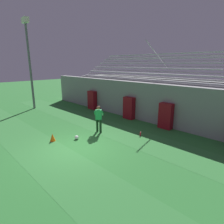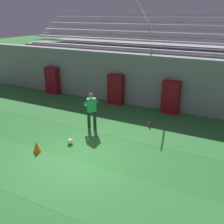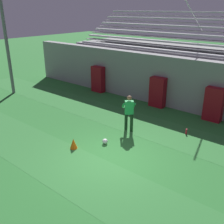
{
  "view_description": "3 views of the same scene",
  "coord_description": "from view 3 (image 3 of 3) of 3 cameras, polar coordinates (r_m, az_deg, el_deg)",
  "views": [
    {
      "loc": [
        7.43,
        -4.69,
        4.13
      ],
      "look_at": [
        -0.44,
        3.03,
        1.26
      ],
      "focal_mm": 30.0,
      "sensor_mm": 36.0,
      "label": 1
    },
    {
      "loc": [
        4.76,
        -6.66,
        4.86
      ],
      "look_at": [
        0.04,
        2.42,
        0.96
      ],
      "focal_mm": 42.0,
      "sensor_mm": 36.0,
      "label": 2
    },
    {
      "loc": [
        5.33,
        -6.43,
        5.23
      ],
      "look_at": [
        -1.0,
        1.27,
        1.24
      ],
      "focal_mm": 42.0,
      "sensor_mm": 36.0,
      "label": 3
    }
  ],
  "objects": [
    {
      "name": "soccer_ball",
      "position": [
        10.83,
        -1.54,
        -6.4
      ],
      "size": [
        0.22,
        0.22,
        0.22
      ],
      "primitive_type": "sphere",
      "color": "white",
      "rests_on": "ground"
    },
    {
      "name": "traffic_cone",
      "position": [
        10.56,
        -8.38,
        -6.82
      ],
      "size": [
        0.3,
        0.3,
        0.42
      ],
      "primitive_type": "cone",
      "color": "orange",
      "rests_on": "ground"
    },
    {
      "name": "bleacher_stand",
      "position": [
        16.93,
        20.27,
        7.78
      ],
      "size": [
        18.0,
        4.75,
        5.83
      ],
      "color": "gray",
      "rests_on": "ground"
    },
    {
      "name": "padding_pillar_gate_right",
      "position": [
        13.67,
        21.26,
        1.54
      ],
      "size": [
        0.88,
        0.44,
        1.68
      ],
      "primitive_type": "cube",
      "color": "maroon",
      "rests_on": "ground"
    },
    {
      "name": "back_wall",
      "position": [
        14.5,
        16.5,
        5.6
      ],
      "size": [
        24.0,
        0.6,
        2.8
      ],
      "primitive_type": "cube",
      "color": "gray",
      "rests_on": "ground"
    },
    {
      "name": "padding_pillar_far_left",
      "position": [
        17.38,
        -3.04,
        7.15
      ],
      "size": [
        0.88,
        0.44,
        1.68
      ],
      "primitive_type": "cube",
      "color": "maroon",
      "rests_on": "ground"
    },
    {
      "name": "goalkeeper",
      "position": [
        11.66,
        3.72,
        0.26
      ],
      "size": [
        0.74,
        0.74,
        1.67
      ],
      "color": "#143319",
      "rests_on": "ground"
    },
    {
      "name": "padding_pillar_gate_left",
      "position": [
        14.84,
        9.9,
        4.27
      ],
      "size": [
        0.88,
        0.44,
        1.68
      ],
      "primitive_type": "cube",
      "color": "maroon",
      "rests_on": "ground"
    },
    {
      "name": "ground_plane",
      "position": [
        9.86,
        -0.18,
        -10.21
      ],
      "size": [
        80.0,
        80.0,
        0.0
      ],
      "primitive_type": "plane",
      "color": "#2D7533"
    },
    {
      "name": "turf_stripe_mid",
      "position": [
        9.03,
        -5.8,
        -13.65
      ],
      "size": [
        28.0,
        2.33,
        0.01
      ],
      "primitive_type": "cube",
      "color": "#337A38",
      "rests_on": "ground"
    },
    {
      "name": "turf_stripe_far",
      "position": [
        12.27,
        9.72,
        -3.73
      ],
      "size": [
        28.0,
        2.33,
        0.01
      ],
      "primitive_type": "cube",
      "color": "#337A38",
      "rests_on": "ground"
    },
    {
      "name": "floodlight_pole",
      "position": [
        17.71,
        -22.83,
        19.59
      ],
      "size": [
        0.9,
        0.36,
        7.94
      ],
      "color": "slate",
      "rests_on": "ground"
    },
    {
      "name": "water_bottle",
      "position": [
        12.07,
        15.86,
        -4.11
      ],
      "size": [
        0.07,
        0.07,
        0.24
      ],
      "primitive_type": "cylinder",
      "color": "red",
      "rests_on": "ground"
    }
  ]
}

